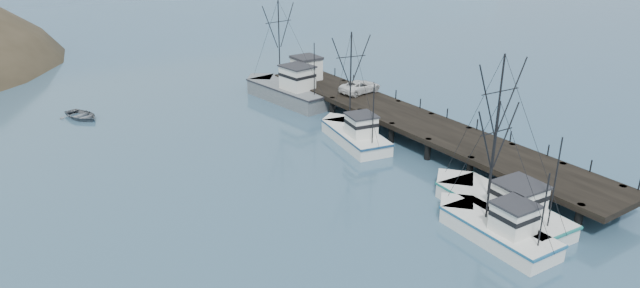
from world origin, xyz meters
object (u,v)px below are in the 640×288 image
at_px(trawler_mid, 495,228).
at_px(motorboat, 82,118).
at_px(work_vessel, 287,90).
at_px(pier, 412,121).
at_px(trawler_near, 499,205).
at_px(trawler_far, 354,134).
at_px(pickup_truck, 360,87).
at_px(pier_shed, 306,68).

height_order(trawler_mid, motorboat, trawler_mid).
bearing_deg(work_vessel, pier, -77.15).
height_order(trawler_near, trawler_far, trawler_near).
bearing_deg(trawler_far, work_vessel, 84.08).
relative_size(work_vessel, pickup_truck, 2.78).
bearing_deg(pier_shed, work_vessel, -168.15).
distance_m(pier_shed, pickup_truck, 8.47).
bearing_deg(trawler_near, work_vessel, 87.14).
distance_m(trawler_mid, pickup_truck, 28.94).
xyz_separation_m(trawler_near, work_vessel, (1.64, 32.84, 0.41)).
xyz_separation_m(trawler_far, motorboat, (-20.40, 22.16, -0.82)).
distance_m(pier, pickup_truck, 9.90).
distance_m(trawler_mid, pier_shed, 36.40).
relative_size(trawler_near, trawler_mid, 1.23).
relative_size(pier, trawler_near, 3.60).
relative_size(trawler_near, pickup_truck, 2.41).
relative_size(pier_shed, motorboat, 0.67).
bearing_deg(pier, pier_shed, 92.58).
bearing_deg(motorboat, work_vessel, -35.78).
bearing_deg(pier_shed, pickup_truck, -76.93).
xyz_separation_m(work_vessel, motorboat, (-21.98, 6.95, -1.23)).
relative_size(trawler_near, trawler_far, 1.12).
bearing_deg(pier, trawler_near, -109.85).
xyz_separation_m(work_vessel, pickup_truck, (5.05, -7.56, 1.48)).
distance_m(trawler_near, trawler_mid, 3.42).
xyz_separation_m(pickup_truck, motorboat, (-27.03, 14.51, -2.70)).
distance_m(trawler_near, motorboat, 44.70).
bearing_deg(trawler_near, trawler_far, 89.80).
relative_size(pier, work_vessel, 3.12).
relative_size(trawler_far, work_vessel, 0.78).
height_order(pickup_truck, motorboat, pickup_truck).
height_order(trawler_near, trawler_mid, trawler_near).
bearing_deg(trawler_mid, work_vessel, 82.80).
xyz_separation_m(trawler_mid, pier_shed, (7.55, 35.51, 2.60)).
height_order(pier_shed, pickup_truck, pier_shed).
bearing_deg(trawler_near, pickup_truck, 75.18).
bearing_deg(pier_shed, trawler_mid, -102.00).
xyz_separation_m(trawler_near, trawler_mid, (-2.76, -2.01, -0.00)).
relative_size(pickup_truck, motorboat, 1.05).
height_order(trawler_near, work_vessel, trawler_near).
relative_size(trawler_far, motorboat, 2.28).
xyz_separation_m(trawler_mid, pickup_truck, (9.45, 27.29, 1.89)).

